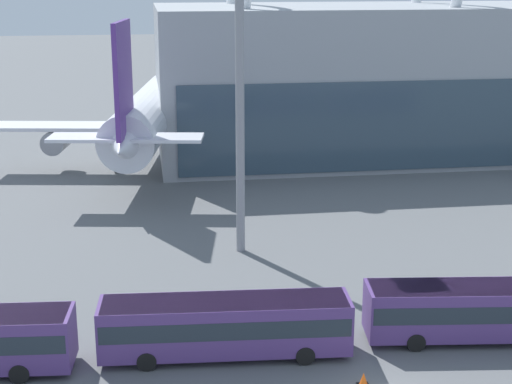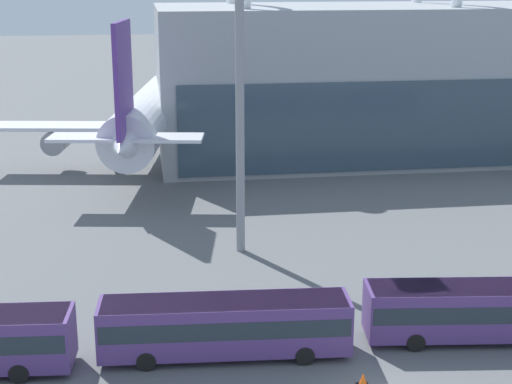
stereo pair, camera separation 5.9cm
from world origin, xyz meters
name	(u,v)px [view 1 (the left image)]	position (x,y,z in m)	size (l,w,h in m)	color
airliner_at_gate_far	(148,117)	(-10.08, 46.09, 5.48)	(32.46, 33.80, 15.53)	silver
shuttle_bus_2	(225,324)	(-6.82, 5.69, 1.84)	(13.14, 3.62, 3.12)	#56387A
shuttle_bus_3	(486,308)	(7.36, 5.55, 1.84)	(13.21, 4.20, 3.12)	#56387A
floodlight_mast	(240,37)	(-4.01, 21.43, 15.14)	(2.45, 2.45, 23.81)	gray
traffic_cone_0	(364,379)	(-0.52, 1.68, 0.33)	(0.59, 0.59, 0.67)	black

